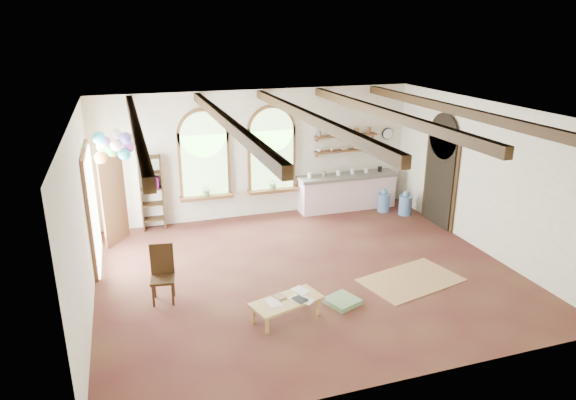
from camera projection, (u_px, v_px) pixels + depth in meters
name	position (u px, v px, depth m)	size (l,w,h in m)	color
floor	(307.00, 272.00, 10.22)	(8.00, 8.00, 0.00)	brown
ceiling_beams	(309.00, 117.00, 9.21)	(6.20, 6.80, 0.18)	#382512
window_left	(204.00, 158.00, 12.36)	(1.30, 0.28, 2.20)	brown
window_right	(272.00, 153.00, 12.86)	(1.30, 0.28, 2.20)	brown
left_doorway	(92.00, 210.00, 10.31)	(0.10, 1.90, 2.50)	brown
right_doorway	(440.00, 181.00, 12.37)	(0.10, 1.30, 2.40)	black
kitchen_counter	(347.00, 191.00, 13.62)	(2.68, 0.62, 0.94)	white
wall_shelf_lower	(346.00, 150.00, 13.43)	(1.70, 0.24, 0.04)	brown
wall_shelf_upper	(346.00, 135.00, 13.30)	(1.70, 0.24, 0.04)	brown
wall_clock	(388.00, 134.00, 13.75)	(0.32, 0.32, 0.04)	black
bookshelf	(152.00, 193.00, 12.12)	(0.53, 0.32, 1.80)	#382512
coffee_table	(287.00, 302.00, 8.52)	(1.31, 0.87, 0.34)	tan
side_chair	(163.00, 285.00, 9.08)	(0.47, 0.47, 1.04)	#382512
floor_mat	(411.00, 280.00, 9.89)	(1.86, 1.15, 0.02)	tan
floor_cushion	(342.00, 301.00, 9.06)	(0.51, 0.51, 0.09)	#6C8D61
water_jug_a	(384.00, 202.00, 13.48)	(0.32, 0.32, 0.62)	#537EB3
water_jug_b	(405.00, 204.00, 13.24)	(0.33, 0.33, 0.64)	#537EB3
balloon_cluster	(114.00, 145.00, 10.42)	(0.80, 0.80, 1.16)	silver
table_book	(276.00, 298.00, 8.55)	(0.16, 0.23, 0.02)	olive
tablet	(300.00, 300.00, 8.51)	(0.17, 0.25, 0.01)	black
potted_plant_left	(207.00, 190.00, 12.52)	(0.27, 0.23, 0.30)	#598C4C
potted_plant_right	(273.00, 184.00, 13.02)	(0.27, 0.23, 0.30)	#598C4C
shelf_cup_a	(319.00, 150.00, 13.19)	(0.12, 0.10, 0.10)	white
shelf_cup_b	(332.00, 149.00, 13.29)	(0.10, 0.10, 0.09)	beige
shelf_bowl_a	(344.00, 149.00, 13.40)	(0.22, 0.22, 0.05)	beige
shelf_bowl_b	(356.00, 148.00, 13.50)	(0.20, 0.20, 0.06)	#8C664C
shelf_vase	(368.00, 144.00, 13.58)	(0.18, 0.18, 0.19)	slate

